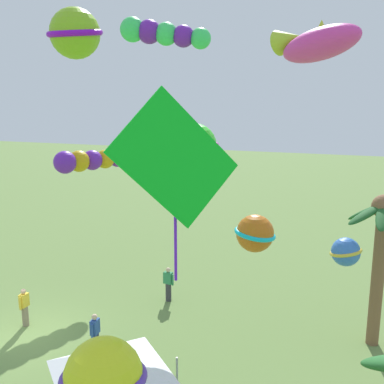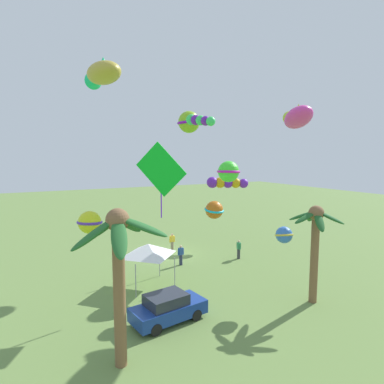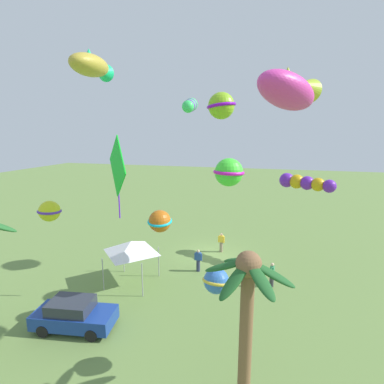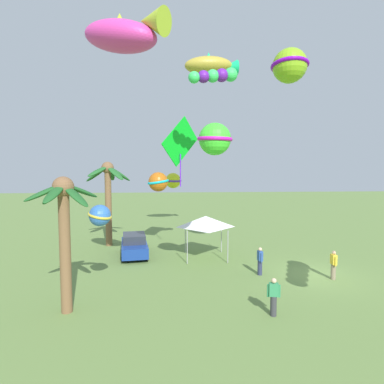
{
  "view_description": "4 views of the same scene",
  "coord_description": "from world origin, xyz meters",
  "px_view_note": "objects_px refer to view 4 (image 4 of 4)",
  "views": [
    {
      "loc": [
        13.44,
        11.29,
        9.27
      ],
      "look_at": [
        0.23,
        6.8,
        6.27
      ],
      "focal_mm": 43.27,
      "sensor_mm": 36.0,
      "label": 1
    },
    {
      "loc": [
        11.0,
        25.39,
        8.57
      ],
      "look_at": [
        0.74,
        5.92,
        6.1
      ],
      "focal_mm": 30.17,
      "sensor_mm": 36.0,
      "label": 2
    },
    {
      "loc": [
        -4.35,
        21.73,
        9.51
      ],
      "look_at": [
        -0.07,
        6.06,
        6.25
      ],
      "focal_mm": 27.5,
      "sensor_mm": 36.0,
      "label": 3
    },
    {
      "loc": [
        -17.2,
        8.2,
        6.14
      ],
      "look_at": [
        0.83,
        7.0,
        4.72
      ],
      "focal_mm": 29.88,
      "sensor_mm": 36.0,
      "label": 4
    }
  ],
  "objects_px": {
    "kite_ball_3": "(100,215)",
    "kite_ball_4": "(173,181)",
    "festival_tent": "(205,222)",
    "kite_fish_5": "(124,34)",
    "kite_diamond_7": "(180,142)",
    "palm_tree_1": "(108,185)",
    "spectator_0": "(274,297)",
    "spectator_1": "(333,265)",
    "palm_tree_0": "(64,216)",
    "kite_tube_2": "(215,76)",
    "spectator_2": "(260,261)",
    "kite_ball_0": "(215,139)",
    "kite_fish_9": "(212,66)",
    "kite_ball_8": "(290,66)",
    "parked_car_0": "(134,245)",
    "kite_ball_6": "(158,182)"
  },
  "relations": [
    {
      "from": "kite_ball_0",
      "to": "spectator_1",
      "type": "bearing_deg",
      "value": -78.05
    },
    {
      "from": "kite_ball_3",
      "to": "kite_ball_4",
      "type": "relative_size",
      "value": 0.73
    },
    {
      "from": "festival_tent",
      "to": "kite_fish_5",
      "type": "xyz_separation_m",
      "value": [
        -8.78,
        4.0,
        8.59
      ]
    },
    {
      "from": "kite_fish_5",
      "to": "kite_fish_9",
      "type": "distance_m",
      "value": 12.43
    },
    {
      "from": "palm_tree_1",
      "to": "kite_fish_5",
      "type": "height_order",
      "value": "kite_fish_5"
    },
    {
      "from": "palm_tree_1",
      "to": "kite_fish_5",
      "type": "distance_m",
      "value": 14.45
    },
    {
      "from": "parked_car_0",
      "to": "spectator_2",
      "type": "relative_size",
      "value": 2.58
    },
    {
      "from": "kite_ball_8",
      "to": "parked_car_0",
      "type": "bearing_deg",
      "value": 56.61
    },
    {
      "from": "parked_car_0",
      "to": "kite_ball_6",
      "type": "bearing_deg",
      "value": -154.78
    },
    {
      "from": "palm_tree_1",
      "to": "kite_ball_3",
      "type": "relative_size",
      "value": 4.89
    },
    {
      "from": "kite_ball_0",
      "to": "spectator_0",
      "type": "bearing_deg",
      "value": -140.47
    },
    {
      "from": "kite_ball_4",
      "to": "palm_tree_0",
      "type": "bearing_deg",
      "value": 158.59
    },
    {
      "from": "palm_tree_1",
      "to": "kite_fish_9",
      "type": "distance_m",
      "value": 11.8
    },
    {
      "from": "palm_tree_1",
      "to": "kite_ball_4",
      "type": "distance_m",
      "value": 5.04
    },
    {
      "from": "kite_tube_2",
      "to": "kite_diamond_7",
      "type": "distance_m",
      "value": 5.15
    },
    {
      "from": "palm_tree_0",
      "to": "festival_tent",
      "type": "xyz_separation_m",
      "value": [
        7.73,
        -6.75,
        -1.64
      ]
    },
    {
      "from": "parked_car_0",
      "to": "kite_diamond_7",
      "type": "distance_m",
      "value": 7.73
    },
    {
      "from": "spectator_1",
      "to": "kite_fish_9",
      "type": "xyz_separation_m",
      "value": [
        7.13,
        5.84,
        12.66
      ]
    },
    {
      "from": "spectator_2",
      "to": "kite_diamond_7",
      "type": "bearing_deg",
      "value": 52.21
    },
    {
      "from": "kite_ball_6",
      "to": "kite_diamond_7",
      "type": "relative_size",
      "value": 0.3
    },
    {
      "from": "spectator_1",
      "to": "kite_ball_8",
      "type": "xyz_separation_m",
      "value": [
        -0.28,
        2.81,
        10.44
      ]
    },
    {
      "from": "palm_tree_0",
      "to": "spectator_2",
      "type": "distance_m",
      "value": 10.81
    },
    {
      "from": "spectator_0",
      "to": "kite_fish_5",
      "type": "xyz_separation_m",
      "value": [
        -0.12,
        5.89,
        10.24
      ]
    },
    {
      "from": "spectator_0",
      "to": "festival_tent",
      "type": "distance_m",
      "value": 9.01
    },
    {
      "from": "kite_ball_4",
      "to": "kite_ball_6",
      "type": "xyz_separation_m",
      "value": [
        -7.19,
        0.89,
        0.24
      ]
    },
    {
      "from": "kite_tube_2",
      "to": "spectator_2",
      "type": "bearing_deg",
      "value": -86.54
    },
    {
      "from": "festival_tent",
      "to": "kite_tube_2",
      "type": "bearing_deg",
      "value": -179.04
    },
    {
      "from": "spectator_1",
      "to": "kite_fish_5",
      "type": "relative_size",
      "value": 0.41
    },
    {
      "from": "spectator_0",
      "to": "spectator_2",
      "type": "height_order",
      "value": "same"
    },
    {
      "from": "palm_tree_1",
      "to": "kite_tube_2",
      "type": "height_order",
      "value": "kite_tube_2"
    },
    {
      "from": "kite_fish_5",
      "to": "spectator_0",
      "type": "bearing_deg",
      "value": -88.78
    },
    {
      "from": "kite_ball_0",
      "to": "kite_fish_5",
      "type": "distance_m",
      "value": 5.87
    },
    {
      "from": "kite_ball_0",
      "to": "kite_ball_8",
      "type": "xyz_separation_m",
      "value": [
        1.16,
        -3.96,
        3.8
      ]
    },
    {
      "from": "spectator_1",
      "to": "kite_diamond_7",
      "type": "height_order",
      "value": "kite_diamond_7"
    },
    {
      "from": "festival_tent",
      "to": "kite_ball_4",
      "type": "xyz_separation_m",
      "value": [
        4.02,
        2.14,
        2.6
      ]
    },
    {
      "from": "kite_ball_8",
      "to": "spectator_0",
      "type": "bearing_deg",
      "value": 153.75
    },
    {
      "from": "kite_ball_6",
      "to": "kite_ball_8",
      "type": "height_order",
      "value": "kite_ball_8"
    },
    {
      "from": "kite_diamond_7",
      "to": "palm_tree_1",
      "type": "bearing_deg",
      "value": 53.18
    },
    {
      "from": "palm_tree_1",
      "to": "spectator_0",
      "type": "distance_m",
      "value": 15.92
    },
    {
      "from": "kite_ball_6",
      "to": "kite_fish_9",
      "type": "distance_m",
      "value": 10.6
    },
    {
      "from": "spectator_2",
      "to": "kite_ball_0",
      "type": "bearing_deg",
      "value": 129.13
    },
    {
      "from": "spectator_2",
      "to": "kite_fish_5",
      "type": "bearing_deg",
      "value": 127.17
    },
    {
      "from": "palm_tree_1",
      "to": "kite_fish_5",
      "type": "bearing_deg",
      "value": -165.94
    },
    {
      "from": "palm_tree_1",
      "to": "festival_tent",
      "type": "relative_size",
      "value": 2.29
    },
    {
      "from": "spectator_1",
      "to": "kite_ball_3",
      "type": "distance_m",
      "value": 12.62
    },
    {
      "from": "parked_car_0",
      "to": "kite_ball_0",
      "type": "relative_size",
      "value": 1.75
    },
    {
      "from": "spectator_0",
      "to": "spectator_1",
      "type": "distance_m",
      "value": 6.13
    },
    {
      "from": "parked_car_0",
      "to": "kite_tube_2",
      "type": "distance_m",
      "value": 12.24
    },
    {
      "from": "palm_tree_0",
      "to": "kite_ball_0",
      "type": "relative_size",
      "value": 2.45
    },
    {
      "from": "kite_ball_0",
      "to": "kite_ball_4",
      "type": "bearing_deg",
      "value": 10.66
    }
  ]
}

